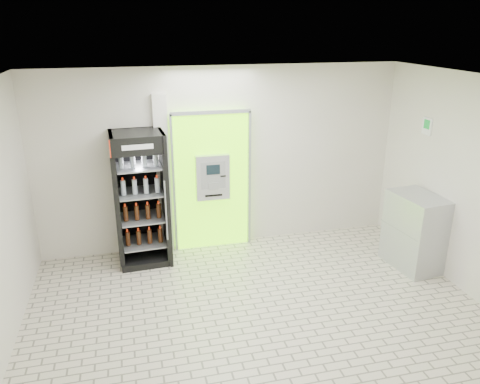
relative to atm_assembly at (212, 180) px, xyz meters
name	(u,v)px	position (x,y,z in m)	size (l,w,h in m)	color
ground	(264,325)	(0.20, -2.41, -1.17)	(6.00, 6.00, 0.00)	#BEB69D
room_shell	(267,188)	(0.20, -2.41, 0.67)	(6.00, 6.00, 6.00)	silver
atm_assembly	(212,180)	(0.00, 0.00, 0.00)	(1.30, 0.24, 2.33)	#72EB08
pillar	(163,176)	(-0.78, 0.04, 0.13)	(0.22, 0.11, 2.60)	silver
beverage_cooler	(141,201)	(-1.16, -0.26, -0.16)	(0.83, 0.77, 2.10)	black
steel_cabinet	(415,231)	(2.90, -1.48, -0.58)	(0.69, 0.94, 1.18)	#ADAFB4
exit_sign	(427,126)	(3.19, -1.01, 0.95)	(0.02, 0.22, 0.26)	white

